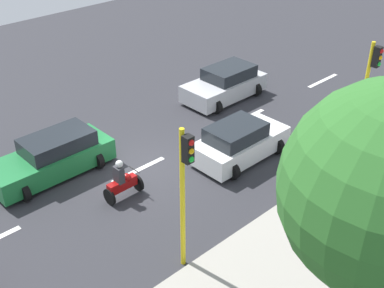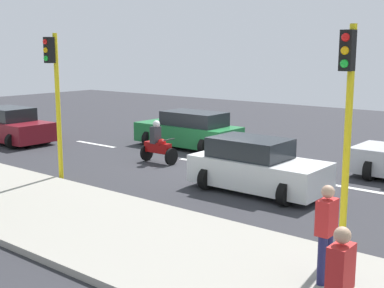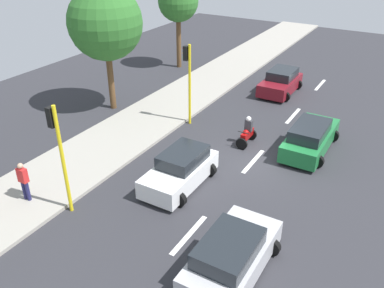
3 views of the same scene
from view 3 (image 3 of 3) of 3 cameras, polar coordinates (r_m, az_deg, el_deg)
name	(u,v)px [view 3 (image 3 of 3)]	position (r m, az deg, el deg)	size (l,w,h in m)	color
ground_plane	(253,162)	(19.60, 8.59, -2.56)	(40.00, 60.00, 0.10)	#2D2D33
sidewalk	(136,127)	(22.64, -7.91, 2.37)	(4.00, 60.00, 0.15)	#9E998E
lane_stripe_far_north	(320,85)	(30.09, 17.56, 7.92)	(0.20, 2.40, 0.01)	white
lane_stripe_north	(293,116)	(24.66, 14.02, 3.86)	(0.20, 2.40, 0.01)	white
lane_stripe_mid	(253,161)	(19.57, 8.61, -2.42)	(0.20, 2.40, 0.01)	white
lane_stripe_south	(189,235)	(15.16, -0.42, -12.62)	(0.20, 2.40, 0.01)	white
car_green	(310,138)	(20.78, 16.27, 0.87)	(2.18, 4.51, 1.52)	#1E7238
car_silver	(232,256)	(13.42, 5.57, -15.36)	(2.29, 4.12, 1.52)	#B7B7BC
car_maroon	(281,82)	(27.77, 12.33, 8.46)	(2.26, 3.84, 1.52)	maroon
car_white	(180,170)	(17.39, -1.65, -3.66)	(2.18, 3.90, 1.52)	white
motorcycle	(247,133)	(20.74, 7.76, 1.56)	(0.60, 1.30, 1.53)	black
pedestrian_by_tree	(24,180)	(17.41, -22.57, -4.73)	(0.40, 0.24, 1.69)	#1E1E4C
traffic_light_corner	(188,73)	(21.97, -0.55, 9.89)	(0.49, 0.24, 4.50)	yellow
traffic_light_midblock	(58,145)	(15.48, -18.26, -0.10)	(0.49, 0.24, 4.50)	yellow
street_tree_south	(105,23)	(23.96, -12.10, 16.27)	(4.19, 4.19, 7.22)	brown
street_tree_center	(178,2)	(31.42, -1.96, 19.32)	(2.97, 2.97, 6.44)	brown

